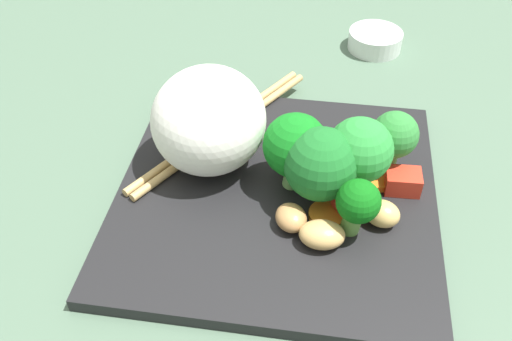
% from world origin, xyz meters
% --- Properties ---
extents(ground_plane, '(1.10, 1.10, 0.02)m').
position_xyz_m(ground_plane, '(0.00, 0.00, -0.01)').
color(ground_plane, '#4A634F').
extents(square_plate, '(0.29, 0.29, 0.01)m').
position_xyz_m(square_plate, '(0.00, 0.00, 0.01)').
color(square_plate, black).
rests_on(square_plate, ground_plane).
extents(rice_mound, '(0.12, 0.12, 0.09)m').
position_xyz_m(rice_mound, '(0.06, -0.02, 0.06)').
color(rice_mound, white).
rests_on(rice_mound, square_plate).
extents(broccoli_floret_0, '(0.06, 0.06, 0.07)m').
position_xyz_m(broccoli_floret_0, '(-0.04, 0.01, 0.05)').
color(broccoli_floret_0, '#74C059').
rests_on(broccoli_floret_0, square_plate).
extents(broccoli_floret_1, '(0.03, 0.03, 0.05)m').
position_xyz_m(broccoli_floret_1, '(-0.07, 0.04, 0.05)').
color(broccoli_floret_1, '#629943').
rests_on(broccoli_floret_1, square_plate).
extents(broccoli_floret_2, '(0.05, 0.05, 0.07)m').
position_xyz_m(broccoli_floret_2, '(-0.06, -0.01, 0.06)').
color(broccoli_floret_2, '#7AB55A').
rests_on(broccoli_floret_2, square_plate).
extents(broccoli_floret_3, '(0.04, 0.04, 0.06)m').
position_xyz_m(broccoli_floret_3, '(-0.09, -0.04, 0.05)').
color(broccoli_floret_3, '#75B44F').
rests_on(broccoli_floret_3, square_plate).
extents(broccoli_floret_4, '(0.05, 0.05, 0.07)m').
position_xyz_m(broccoli_floret_4, '(-0.01, -0.01, 0.05)').
color(broccoli_floret_4, '#73AF5D').
rests_on(broccoli_floret_4, square_plate).
extents(carrot_slice_0, '(0.03, 0.03, 0.01)m').
position_xyz_m(carrot_slice_0, '(-0.04, -0.02, 0.02)').
color(carrot_slice_0, orange).
rests_on(carrot_slice_0, square_plate).
extents(carrot_slice_1, '(0.04, 0.04, 0.00)m').
position_xyz_m(carrot_slice_1, '(-0.05, 0.02, 0.01)').
color(carrot_slice_1, orange).
rests_on(carrot_slice_1, square_plate).
extents(carrot_slice_2, '(0.04, 0.04, 0.01)m').
position_xyz_m(carrot_slice_2, '(-0.08, -0.03, 0.01)').
color(carrot_slice_2, orange).
rests_on(carrot_slice_2, square_plate).
extents(carrot_slice_3, '(0.04, 0.04, 0.01)m').
position_xyz_m(carrot_slice_3, '(-0.03, -0.05, 0.02)').
color(carrot_slice_3, orange).
rests_on(carrot_slice_3, square_plate).
extents(pepper_chunk_0, '(0.03, 0.03, 0.02)m').
position_xyz_m(pepper_chunk_0, '(-0.10, -0.02, 0.02)').
color(pepper_chunk_0, red).
rests_on(pepper_chunk_0, square_plate).
extents(pepper_chunk_1, '(0.03, 0.03, 0.01)m').
position_xyz_m(pepper_chunk_1, '(-0.06, -0.05, 0.02)').
color(pepper_chunk_1, red).
rests_on(pepper_chunk_1, square_plate).
extents(pepper_chunk_2, '(0.03, 0.03, 0.02)m').
position_xyz_m(pepper_chunk_2, '(-0.06, 0.01, 0.02)').
color(pepper_chunk_2, red).
rests_on(pepper_chunk_2, square_plate).
extents(chicken_piece_0, '(0.04, 0.03, 0.02)m').
position_xyz_m(chicken_piece_0, '(-0.04, 0.05, 0.02)').
color(chicken_piece_0, tan).
rests_on(chicken_piece_0, square_plate).
extents(chicken_piece_1, '(0.03, 0.03, 0.02)m').
position_xyz_m(chicken_piece_1, '(-0.01, -0.04, 0.02)').
color(chicken_piece_1, '#B28151').
rests_on(chicken_piece_1, square_plate).
extents(chicken_piece_2, '(0.03, 0.03, 0.02)m').
position_xyz_m(chicken_piece_2, '(-0.09, 0.02, 0.02)').
color(chicken_piece_2, tan).
rests_on(chicken_piece_2, square_plate).
extents(chicken_piece_3, '(0.04, 0.04, 0.02)m').
position_xyz_m(chicken_piece_3, '(-0.02, 0.04, 0.02)').
color(chicken_piece_3, '#B5834E').
rests_on(chicken_piece_3, square_plate).
extents(chopstick_pair, '(0.13, 0.22, 0.01)m').
position_xyz_m(chopstick_pair, '(0.06, -0.07, 0.02)').
color(chopstick_pair, tan).
rests_on(chopstick_pair, square_plate).
extents(sauce_cup, '(0.06, 0.06, 0.02)m').
position_xyz_m(sauce_cup, '(-0.07, -0.27, 0.01)').
color(sauce_cup, silver).
rests_on(sauce_cup, ground_plane).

